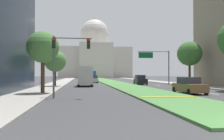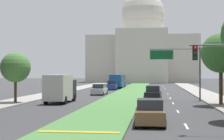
{
  "view_description": "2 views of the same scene",
  "coord_description": "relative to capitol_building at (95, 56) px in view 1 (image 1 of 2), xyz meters",
  "views": [
    {
      "loc": [
        -7.1,
        -7.58,
        2.04
      ],
      "look_at": [
        0.39,
        49.0,
        2.99
      ],
      "focal_mm": 37.08,
      "sensor_mm": 36.0,
      "label": 1
    },
    {
      "loc": [
        4.25,
        -9.0,
        3.5
      ],
      "look_at": [
        -2.75,
        49.06,
        3.83
      ],
      "focal_mm": 57.64,
      "sensor_mm": 36.0,
      "label": 2
    }
  ],
  "objects": [
    {
      "name": "city_bus",
      "position": [
        -3.9,
        -48.08,
        -9.7
      ],
      "size": [
        2.62,
        11.0,
        2.95
      ],
      "color": "#1E4C8C",
      "rests_on": "ground_plane"
    },
    {
      "name": "overhead_guide_sign",
      "position": [
        7.24,
        -82.25,
        -6.79
      ],
      "size": [
        6.21,
        0.2,
        6.5
      ],
      "color": "#515456",
      "rests_on": "ground_plane"
    },
    {
      "name": "sedan_lead_stopped",
      "position": [
        3.9,
        -102.32,
        -10.67
      ],
      "size": [
        2.05,
        4.29,
        1.7
      ],
      "color": "brown",
      "rests_on": "ground_plane"
    },
    {
      "name": "street_tree_right_mid",
      "position": [
        11.02,
        -87.92,
        -6.02
      ],
      "size": [
        4.14,
        4.14,
        7.54
      ],
      "color": "#4C3823",
      "rests_on": "ground_plane"
    },
    {
      "name": "sedan_distant",
      "position": [
        -4.3,
        -71.76,
        -10.69
      ],
      "size": [
        2.02,
        4.64,
        1.65
      ],
      "color": "#BCBCC1",
      "rests_on": "ground_plane"
    },
    {
      "name": "street_tree_left_mid",
      "position": [
        -11.17,
        -87.99,
        -7.45
      ],
      "size": [
        3.35,
        3.35,
        5.71
      ],
      "color": "#4C3823",
      "rests_on": "ground_plane"
    },
    {
      "name": "lane_dashes_right",
      "position": [
        6.24,
        -69.87,
        -11.46
      ],
      "size": [
        0.16,
        68.25,
        0.01
      ],
      "color": "silver",
      "rests_on": "ground_plane"
    },
    {
      "name": "sidewalk_left",
      "position": [
        -11.89,
        -70.05,
        -11.39
      ],
      "size": [
        4.0,
        106.27,
        0.15
      ],
      "primitive_type": "cube",
      "color": "#9E9991",
      "rests_on": "ground_plane"
    },
    {
      "name": "traffic_light_near_left",
      "position": [
        -8.55,
        -105.19,
        -7.67
      ],
      "size": [
        3.34,
        0.35,
        5.2
      ],
      "color": "#515456",
      "rests_on": "ground_plane"
    },
    {
      "name": "sedan_far_horizon",
      "position": [
        -4.14,
        -56.56,
        -10.61
      ],
      "size": [
        1.92,
        4.3,
        1.84
      ],
      "color": "navy",
      "rests_on": "ground_plane"
    },
    {
      "name": "ground_plane",
      "position": [
        0.0,
        -58.24,
        -11.47
      ],
      "size": [
        260.0,
        260.0,
        0.0
      ],
      "primitive_type": "plane",
      "color": "#3D3D3F"
    },
    {
      "name": "grass_median",
      "position": [
        0.0,
        -64.15,
        -11.4
      ],
      "size": [
        5.17,
        106.27,
        0.14
      ],
      "primitive_type": "cube",
      "color": "#4C8442",
      "rests_on": "ground_plane"
    },
    {
      "name": "median_curb_nose",
      "position": [
        0.0,
        -106.65,
        -11.31
      ],
      "size": [
        4.65,
        0.5,
        0.04
      ],
      "primitive_type": "cube",
      "color": "gold",
      "rests_on": "grass_median"
    },
    {
      "name": "box_truck_delivery",
      "position": [
        -6.47,
        -86.54,
        -9.79
      ],
      "size": [
        2.4,
        6.4,
        3.2
      ],
      "color": "black",
      "rests_on": "ground_plane"
    },
    {
      "name": "capitol_building",
      "position": [
        0.0,
        0.0,
        0.0
      ],
      "size": [
        36.97,
        27.53,
        32.35
      ],
      "color": "beige",
      "rests_on": "ground_plane"
    },
    {
      "name": "sidewalk_right",
      "position": [
        11.89,
        -70.05,
        -11.39
      ],
      "size": [
        4.0,
        106.27,
        0.15
      ],
      "primitive_type": "cube",
      "color": "#9E9991",
      "rests_on": "ground_plane"
    },
    {
      "name": "street_tree_left_near",
      "position": [
        -10.92,
        -101.15,
        -6.8
      ],
      "size": [
        3.18,
        3.18,
        6.31
      ],
      "color": "#4C3823",
      "rests_on": "ground_plane"
    },
    {
      "name": "sedan_midblock",
      "position": [
        3.99,
        -82.09,
        -10.62
      ],
      "size": [
        2.13,
        4.68,
        1.83
      ],
      "color": "black",
      "rests_on": "ground_plane"
    }
  ]
}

